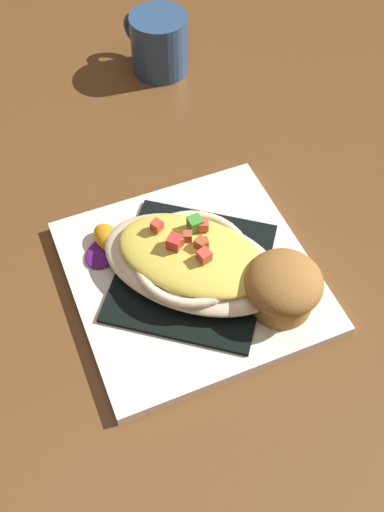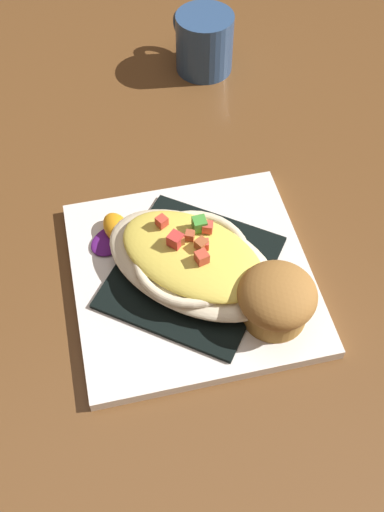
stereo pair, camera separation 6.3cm
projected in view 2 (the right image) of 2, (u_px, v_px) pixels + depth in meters
The scene contains 7 objects.
ground_plane at pixel (192, 280), 0.66m from camera, with size 2.60×2.60×0.00m, color brown.
square_plate at pixel (192, 276), 0.66m from camera, with size 0.25×0.25×0.01m, color white.
folded_napkin at pixel (192, 271), 0.65m from camera, with size 0.16×0.17×0.00m, color black.
gratin_dish at pixel (192, 259), 0.63m from camera, with size 0.22×0.23×0.05m.
muffin at pixel (277, 299), 0.60m from camera, with size 0.08×0.08×0.06m.
orange_garnish at pixel (115, 232), 0.67m from camera, with size 0.07×0.06×0.02m.
coffee_mug at pixel (204, 45), 0.85m from camera, with size 0.10×0.08×0.08m.
Camera 2 is at (0.37, -0.06, 0.55)m, focal length 42.78 mm.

